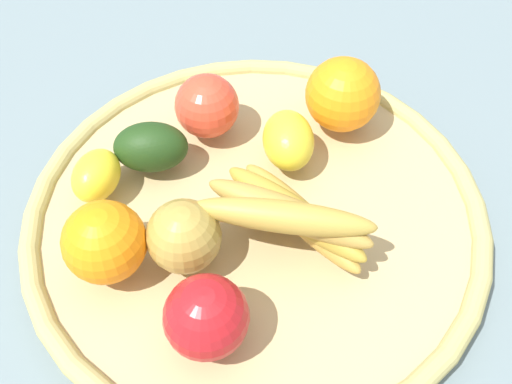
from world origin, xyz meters
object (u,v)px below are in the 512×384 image
Objects in this scene: orange_0 at (343,94)px; lemon_1 at (288,140)px; apple_1 at (206,317)px; banana_bunch at (292,214)px; lemon_0 at (96,175)px; avocado at (151,147)px; orange_1 at (105,242)px; apple_2 at (184,236)px; apple_0 at (207,106)px.

orange_0 reaches higher than lemon_1.
lemon_1 is (0.18, 0.12, -0.01)m from apple_1.
banana_bunch reaches higher than lemon_1.
lemon_0 is 0.86× the size of apple_1.
avocado is 1.06× the size of lemon_1.
orange_1 is 0.12m from apple_1.
apple_2 reaches higher than avocado.
orange_0 reaches higher than avocado.
orange_0 is 0.08m from lemon_1.
apple_0 is 0.14m from lemon_0.
orange_0 is (0.29, 0.02, 0.00)m from orange_1.
orange_1 reaches higher than apple_0.
apple_0 and banana_bunch have the same top height.
orange_1 is 0.13m from avocado.
lemon_0 is at bearing 179.45° from avocado.
apple_2 reaches higher than lemon_1.
apple_2 is (-0.11, -0.13, -0.00)m from apple_0.
lemon_1 is at bearing 3.51° from orange_1.
apple_2 is 0.08m from apple_1.
orange_1 is at bearing 155.76° from banana_bunch.
banana_bunch is at bearing -24.24° from orange_1.
orange_0 is 1.33× the size of lemon_0.
orange_1 is at bearing -176.49° from lemon_1.
apple_1 is (-0.06, -0.20, 0.01)m from avocado.
apple_0 is 0.08m from avocado.
avocado is at bearing -0.55° from lemon_0.
banana_bunch is 0.17m from avocado.
lemon_1 is (0.04, -0.08, -0.01)m from apple_0.
banana_bunch is 0.13m from apple_1.
avocado is at bearing 148.39° from lemon_1.
apple_1 is at bearing -160.38° from banana_bunch.
banana_bunch is 2.17× the size of avocado.
orange_1 is at bearing 107.26° from apple_1.
lemon_0 is (-0.03, 0.12, -0.01)m from apple_2.
orange_0 is 0.29m from apple_1.
apple_0 reaches higher than avocado.
apple_0 is at bearing 30.19° from orange_1.
orange_0 reaches higher than apple_1.
orange_1 is 1.06× the size of apple_1.
lemon_1 reaches higher than lemon_0.
avocado is (0.09, 0.09, -0.01)m from orange_1.
apple_1 is (-0.26, -0.13, -0.01)m from orange_0.
apple_0 is 1.14× the size of lemon_0.
apple_0 reaches higher than apple_2.
orange_1 reaches higher than apple_1.
lemon_1 is (0.18, -0.07, 0.00)m from lemon_0.
orange_1 reaches higher than lemon_1.
apple_0 is 0.25m from apple_1.
lemon_0 is at bearing 91.13° from apple_1.
orange_1 is 0.29m from orange_0.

